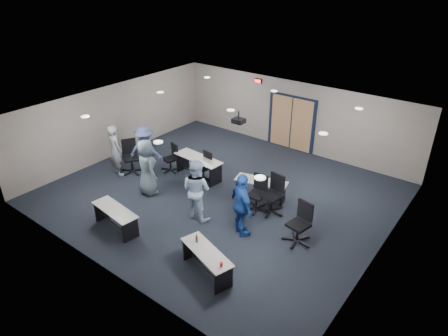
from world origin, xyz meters
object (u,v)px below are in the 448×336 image
Objects in this scene: chair_back_b at (203,166)px; person_lightblue at (197,189)px; chair_back_c at (257,194)px; chair_loose_right at (298,224)px; table_back_left at (198,164)px; table_front_right at (207,258)px; person_plaid at (147,167)px; chair_back_d at (272,195)px; chair_back_a at (170,158)px; person_back at (146,151)px; person_navy at (242,205)px; chair_loose_left at (131,157)px; person_gray at (116,150)px; table_front_left at (115,215)px; table_back_right at (261,187)px.

chair_back_b is 2.29m from person_lightblue.
chair_loose_right is at bearing -22.65° from chair_back_c.
table_front_right is at bearing -42.35° from table_back_left.
table_front_right is at bearing 174.74° from person_plaid.
table_front_right is at bearing -79.98° from chair_back_d.
chair_back_c is 0.60× the size of person_lightblue.
person_lightblue is at bearing -133.39° from chair_back_c.
chair_back_c is at bearing -6.13° from table_back_left.
person_lightblue is (2.66, -1.60, 0.42)m from chair_back_a.
person_back is (-3.04, 0.85, 0.00)m from person_lightblue.
person_plaid and person_navy have the same top height.
person_back is (-0.90, 0.77, 0.00)m from person_plaid.
chair_loose_left reaches higher than table_front_right.
chair_loose_right is 5.92m from person_back.
person_gray is at bearing -118.12° from chair_back_a.
person_plaid is 1.00× the size of person_back.
table_back_left is 1.01× the size of person_navy.
person_gray is at bearing -142.59° from table_back_left.
chair_back_d is at bearing -50.17° from chair_loose_left.
chair_back_d is at bearing -135.96° from person_lightblue.
table_back_left is (-0.17, 3.68, 0.07)m from table_front_left.
chair_back_a is 0.90× the size of chair_back_c.
person_back is at bearing -141.60° from table_back_left.
chair_back_d is at bearing -48.18° from table_back_right.
chair_back_c is at bearing -140.03° from person_plaid.
person_navy is at bearing -176.30° from person_lightblue.
table_back_left is 4.56m from chair_loose_right.
chair_loose_right is at bearing -163.01° from person_gray.
person_plaid is at bearing 29.66° from person_navy.
person_plaid is at bearing 173.56° from table_front_right.
table_back_left is (-3.29, 3.52, 0.06)m from table_front_right.
chair_loose_left is at bearing -164.19° from chair_back_d.
chair_loose_right is 5.06m from person_plaid.
table_back_left is at bearing -89.34° from person_plaid.
table_back_right is 1.43× the size of chair_back_d.
table_front_right is 1.45× the size of chair_loose_right.
chair_loose_right is (4.18, -1.10, 0.08)m from chair_back_b.
table_back_left is 3.14m from chair_back_d.
person_navy reaches higher than chair_back_d.
person_lightblue is 1.00× the size of person_navy.
table_front_left is 3.39m from chair_loose_left.
chair_back_d is 2.20m from person_lightblue.
table_back_left is at bearing 167.35° from table_back_right.
chair_loose_left is 0.58m from person_gray.
chair_loose_right is (1.94, -1.21, 0.13)m from table_back_right.
table_back_left is 1.01× the size of person_back.
table_back_left is 1.10× the size of table_back_right.
table_front_left is 1.37× the size of chair_back_d.
chair_loose_right reaches higher than table_back_right.
chair_back_d is 0.65× the size of person_navy.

